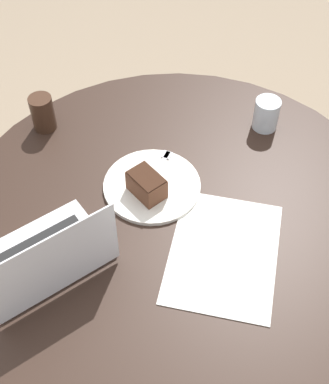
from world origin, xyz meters
name	(u,v)px	position (x,y,z in m)	size (l,w,h in m)	color
ground_plane	(174,337)	(0.00, 0.00, 0.00)	(12.00, 12.00, 0.00)	gray
dining_table	(177,246)	(0.00, 0.00, 0.59)	(1.20, 1.20, 0.72)	black
paper_document	(224,253)	(0.14, 0.06, 0.72)	(0.43, 0.41, 0.00)	white
plate	(152,186)	(-0.12, -0.03, 0.73)	(0.26, 0.26, 0.01)	silver
cake_slice	(147,185)	(-0.10, -0.05, 0.77)	(0.11, 0.09, 0.07)	brown
fork	(159,168)	(-0.17, 0.01, 0.74)	(0.14, 0.13, 0.00)	silver
coffee_glass	(43,113)	(-0.46, -0.24, 0.78)	(0.07, 0.07, 0.11)	#3D2619
water_glass	(266,114)	(-0.23, 0.37, 0.77)	(0.07, 0.07, 0.10)	silver
laptop	(45,260)	(0.03, -0.35, 0.76)	(0.28, 0.36, 0.22)	silver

